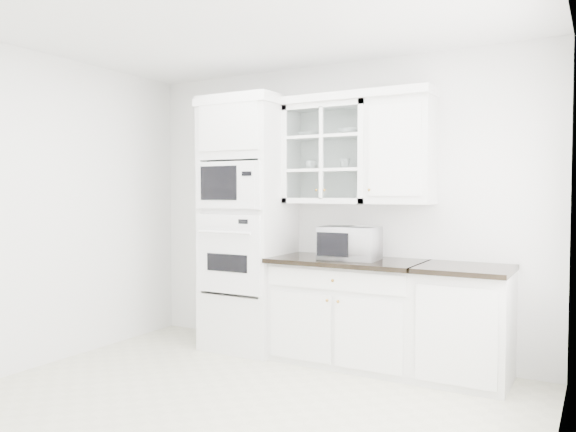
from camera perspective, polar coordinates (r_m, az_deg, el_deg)
The scene contains 13 objects.
ground at distance 4.07m, azimuth -6.39°, elevation -19.13°, with size 4.00×3.50×0.01m, color beige.
room_shell at distance 4.15m, azimuth -3.02°, elevation 6.29°, with size 4.00×3.50×2.70m.
oven_column at distance 5.39m, azimuth -4.11°, elevation -0.79°, with size 0.76×0.68×2.40m.
base_cabinet_run at distance 5.02m, azimuth 6.10°, elevation -9.51°, with size 1.32×0.67×0.92m.
extra_base_cabinet at distance 4.73m, azimuth 17.50°, elevation -10.36°, with size 0.72×0.67×0.92m.
upper_cabinet_glass at distance 5.15m, azimuth 4.21°, elevation 6.31°, with size 0.80×0.33×0.90m.
upper_cabinet_solid at distance 4.91m, azimuth 11.41°, elevation 6.47°, with size 0.55×0.33×0.90m, color white.
crown_molding at distance 5.23m, azimuth 3.04°, elevation 11.60°, with size 2.14×0.38×0.07m, color white.
countertop_microwave at distance 4.88m, azimuth 6.33°, elevation -2.73°, with size 0.49×0.41×0.29m, color white.
bowl_a at distance 5.25m, azimuth 2.18°, elevation 8.24°, with size 0.19×0.19×0.05m, color white.
bowl_b at distance 5.10m, azimuth 6.21°, elevation 8.48°, with size 0.19×0.19×0.06m, color white.
cup_a at distance 5.23m, azimuth 2.34°, elevation 5.17°, with size 0.10×0.10×0.08m, color white.
cup_b at distance 5.08m, azimuth 5.80°, elevation 5.30°, with size 0.10×0.10×0.09m, color white.
Camera 1 is at (2.22, -3.07, 1.49)m, focal length 35.00 mm.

